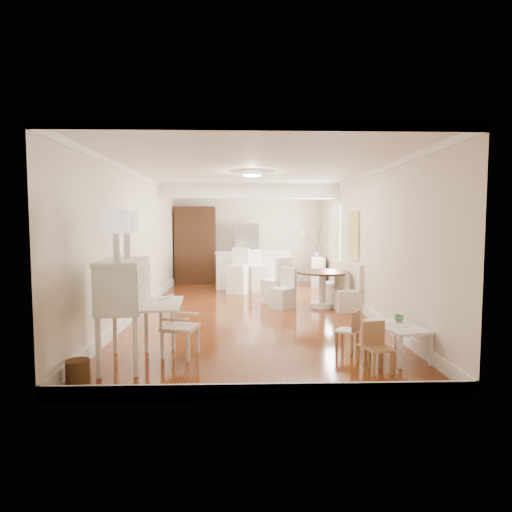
{
  "coord_description": "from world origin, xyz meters",
  "views": [
    {
      "loc": [
        -0.18,
        -8.72,
        1.8
      ],
      "look_at": [
        0.1,
        0.3,
        1.12
      ],
      "focal_mm": 30.0,
      "sensor_mm": 36.0,
      "label": 1
    }
  ],
  "objects": [
    {
      "name": "gustavian_armchair",
      "position": [
        -1.03,
        -2.97,
        0.41
      ],
      "size": [
        0.57,
        0.57,
        0.81
      ],
      "primitive_type": "cube",
      "rotation": [
        0.0,
        0.0,
        1.32
      ],
      "color": "silver",
      "rests_on": "ground"
    },
    {
      "name": "pantry_cabinet",
      "position": [
        -1.6,
        4.18,
        1.15
      ],
      "size": [
        1.2,
        0.6,
        2.3
      ],
      "primitive_type": "cube",
      "color": "#381E11",
      "rests_on": "ground"
    },
    {
      "name": "branch_vase",
      "position": [
        1.95,
        3.54,
        0.93
      ],
      "size": [
        0.18,
        0.18,
        0.17
      ],
      "primitive_type": "imported",
      "rotation": [
        0.0,
        0.0,
        -0.1
      ],
      "color": "white",
      "rests_on": "sideboard"
    },
    {
      "name": "slip_chair_far",
      "position": [
        0.58,
        0.96,
        0.52
      ],
      "size": [
        0.71,
        0.71,
        1.04
      ],
      "primitive_type": "cube",
      "rotation": [
        0.0,
        0.0,
        -2.31
      ],
      "color": "white",
      "rests_on": "ground"
    },
    {
      "name": "bar_stool_right",
      "position": [
        0.19,
        2.54,
        0.56
      ],
      "size": [
        0.57,
        0.57,
        1.11
      ],
      "primitive_type": "cube",
      "rotation": [
        0.0,
        0.0,
        0.36
      ],
      "color": "white",
      "rests_on": "ground"
    },
    {
      "name": "kids_chair_b",
      "position": [
        1.3,
        -2.8,
        0.3
      ],
      "size": [
        0.4,
        0.4,
        0.59
      ],
      "primitive_type": "cube",
      "rotation": [
        0.0,
        0.0,
        -2.16
      ],
      "color": "#A46E4A",
      "rests_on": "ground"
    },
    {
      "name": "secretary_bureau",
      "position": [
        -1.7,
        -3.29,
        0.68
      ],
      "size": [
        1.15,
        1.17,
        1.35
      ],
      "primitive_type": "cube",
      "rotation": [
        0.0,
        0.0,
        0.09
      ],
      "color": "white",
      "rests_on": "ground"
    },
    {
      "name": "kids_chair_a",
      "position": [
        1.43,
        -3.41,
        0.25
      ],
      "size": [
        0.34,
        0.34,
        0.51
      ],
      "primitive_type": "cube",
      "rotation": [
        0.0,
        0.0,
        -1.02
      ],
      "color": "#AC854E",
      "rests_on": "ground"
    },
    {
      "name": "banquette",
      "position": [
        1.99,
        0.5,
        0.49
      ],
      "size": [
        0.52,
        1.6,
        0.98
      ],
      "primitive_type": "cube",
      "color": "silver",
      "rests_on": "ground"
    },
    {
      "name": "dining_table",
      "position": [
        1.53,
        0.37,
        0.39
      ],
      "size": [
        1.35,
        1.35,
        0.78
      ],
      "primitive_type": "cylinder",
      "rotation": [
        0.0,
        0.0,
        -0.2
      ],
      "color": "#412414",
      "rests_on": "ground"
    },
    {
      "name": "room",
      "position": [
        0.04,
        0.32,
        1.98
      ],
      "size": [
        9.0,
        9.04,
        2.82
      ],
      "color": "brown",
      "rests_on": "ground"
    },
    {
      "name": "breakfast_counter",
      "position": [
        0.1,
        3.1,
        0.52
      ],
      "size": [
        2.05,
        0.65,
        1.03
      ],
      "primitive_type": "cube",
      "color": "white",
      "rests_on": "ground"
    },
    {
      "name": "slip_chair_near",
      "position": [
        0.66,
        0.27,
        0.43
      ],
      "size": [
        0.59,
        0.59,
        0.86
      ],
      "primitive_type": "cube",
      "rotation": [
        0.0,
        0.0,
        -0.85
      ],
      "color": "silver",
      "rests_on": "ground"
    },
    {
      "name": "bar_stool_left",
      "position": [
        -0.3,
        2.22,
        0.59
      ],
      "size": [
        0.61,
        0.61,
        1.18
      ],
      "primitive_type": "cube",
      "rotation": [
        0.0,
        0.0,
        -0.38
      ],
      "color": "white",
      "rests_on": "ground"
    },
    {
      "name": "pencil_cup",
      "position": [
        1.98,
        -2.94,
        0.49
      ],
      "size": [
        0.12,
        0.12,
        0.1
      ],
      "primitive_type": "imported",
      "rotation": [
        0.0,
        0.0,
        0.01
      ],
      "color": "#589860",
      "rests_on": "kids_table"
    },
    {
      "name": "wicker_basket",
      "position": [
        -2.05,
        -3.94,
        0.13
      ],
      "size": [
        0.34,
        0.34,
        0.27
      ],
      "primitive_type": "cylinder",
      "rotation": [
        0.0,
        0.0,
        0.34
      ],
      "color": "#523519",
      "rests_on": "ground"
    },
    {
      "name": "sideboard",
      "position": [
        2.0,
        3.49,
        0.42
      ],
      "size": [
        0.52,
        0.93,
        0.85
      ],
      "primitive_type": "cube",
      "rotation": [
        0.0,
        0.0,
        -0.15
      ],
      "color": "silver",
      "rests_on": "ground"
    },
    {
      "name": "fridge",
      "position": [
        0.3,
        4.15,
        0.9
      ],
      "size": [
        0.75,
        0.65,
        1.8
      ],
      "primitive_type": "imported",
      "color": "silver",
      "rests_on": "ground"
    },
    {
      "name": "kids_chair_c",
      "position": [
        1.45,
        -3.7,
        0.31
      ],
      "size": [
        0.35,
        0.35,
        0.61
      ],
      "primitive_type": "cube",
      "rotation": [
        0.0,
        0.0,
        0.19
      ],
      "color": "#A7774C",
      "rests_on": "ground"
    },
    {
      "name": "kids_table",
      "position": [
        1.9,
        -3.13,
        0.22
      ],
      "size": [
        0.72,
        0.98,
        0.44
      ],
      "primitive_type": "cube",
      "rotation": [
        0.0,
        0.0,
        0.24
      ],
      "color": "white",
      "rests_on": "ground"
    }
  ]
}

